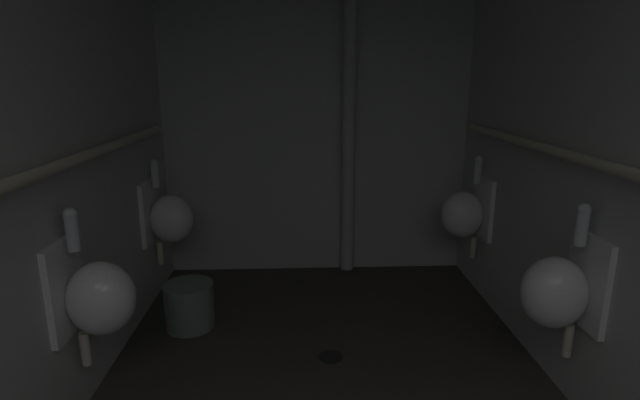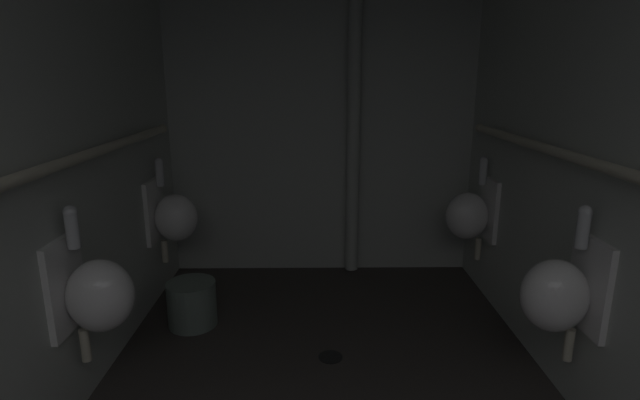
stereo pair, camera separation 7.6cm
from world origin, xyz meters
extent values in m
cube|color=#BABFB6|center=(-1.23, 1.85, 1.21)|extent=(0.06, 3.82, 2.43)
cube|color=#BABFB6|center=(1.23, 1.85, 1.21)|extent=(0.06, 3.82, 2.43)
cube|color=#BABFB6|center=(0.00, 3.73, 1.21)|extent=(2.52, 0.06, 2.43)
ellipsoid|color=white|center=(-1.03, 1.90, 0.61)|extent=(0.30, 0.26, 0.34)
cube|color=white|center=(-1.18, 1.90, 0.66)|extent=(0.03, 0.30, 0.44)
cylinder|color=silver|center=(-1.12, 1.90, 0.92)|extent=(0.06, 0.06, 0.16)
sphere|color=silver|center=(-1.12, 1.90, 1.00)|extent=(0.06, 0.06, 0.06)
cylinder|color=beige|center=(-1.13, 1.90, 0.36)|extent=(0.04, 0.04, 0.16)
ellipsoid|color=white|center=(-1.03, 3.15, 0.61)|extent=(0.30, 0.26, 0.34)
cube|color=white|center=(-1.18, 3.15, 0.66)|extent=(0.03, 0.30, 0.44)
cylinder|color=silver|center=(-1.12, 3.15, 0.92)|extent=(0.06, 0.06, 0.16)
sphere|color=silver|center=(-1.12, 3.15, 1.00)|extent=(0.06, 0.06, 0.06)
cylinder|color=beige|center=(-1.13, 3.15, 0.36)|extent=(0.04, 0.04, 0.16)
ellipsoid|color=white|center=(1.03, 1.87, 0.61)|extent=(0.30, 0.26, 0.34)
cube|color=white|center=(1.18, 1.87, 0.66)|extent=(0.03, 0.30, 0.44)
cylinder|color=silver|center=(1.12, 1.87, 0.92)|extent=(0.06, 0.06, 0.16)
sphere|color=silver|center=(1.12, 1.87, 1.00)|extent=(0.06, 0.06, 0.06)
cylinder|color=beige|center=(1.13, 1.87, 0.36)|extent=(0.04, 0.04, 0.16)
ellipsoid|color=white|center=(1.03, 3.17, 0.61)|extent=(0.30, 0.26, 0.34)
cube|color=white|center=(1.18, 3.17, 0.66)|extent=(0.03, 0.30, 0.44)
cylinder|color=silver|center=(1.12, 3.17, 0.92)|extent=(0.06, 0.06, 0.16)
sphere|color=silver|center=(1.12, 3.17, 1.00)|extent=(0.06, 0.06, 0.06)
cylinder|color=beige|center=(1.13, 3.17, 0.36)|extent=(0.04, 0.04, 0.16)
cylinder|color=beige|center=(-1.14, 1.85, 1.21)|extent=(0.05, 2.99, 0.05)
sphere|color=beige|center=(-1.14, 3.35, 1.21)|extent=(0.06, 0.06, 0.06)
cylinder|color=beige|center=(1.14, 1.88, 1.21)|extent=(0.05, 2.99, 0.05)
sphere|color=beige|center=(1.14, 3.37, 1.21)|extent=(0.06, 0.06, 0.06)
cylinder|color=#BABFB6|center=(0.25, 3.62, 1.21)|extent=(0.10, 0.10, 2.38)
cylinder|color=black|center=(0.03, 2.35, 0.00)|extent=(0.14, 0.14, 0.01)
cylinder|color=slate|center=(-0.85, 2.75, 0.15)|extent=(0.31, 0.31, 0.29)
camera|label=1|loc=(-0.14, -0.14, 1.58)|focal=27.30mm
camera|label=2|loc=(-0.06, -0.14, 1.58)|focal=27.30mm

